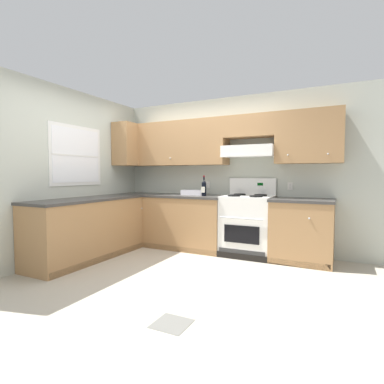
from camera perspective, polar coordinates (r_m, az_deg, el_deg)
name	(u,v)px	position (r m, az deg, el deg)	size (l,w,h in m)	color
ground_plane	(159,270)	(4.17, -6.20, -14.32)	(7.04, 7.04, 0.00)	#B2AA99
floor_accent_tile	(172,323)	(2.81, -3.82, -23.31)	(0.30, 0.30, 0.01)	slate
wall_back	(228,161)	(5.18, 6.74, 5.70)	(4.68, 0.57, 2.55)	beige
wall_left	(82,169)	(5.17, -19.93, 4.02)	(0.47, 4.00, 2.55)	beige
counter_back_run	(205,223)	(5.08, 2.43, -5.87)	(3.60, 0.65, 0.91)	#A87A4C
counter_left_run	(88,229)	(4.83, -18.86, -6.52)	(0.63, 1.91, 0.91)	#A87A4C
stove	(247,225)	(4.84, 10.28, -6.05)	(0.76, 0.62, 1.20)	white
wine_bottle	(204,188)	(4.95, 2.25, 0.81)	(0.07, 0.08, 0.33)	black
bowl	(194,193)	(5.25, 0.31, -0.22)	(0.39, 0.23, 0.08)	silver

